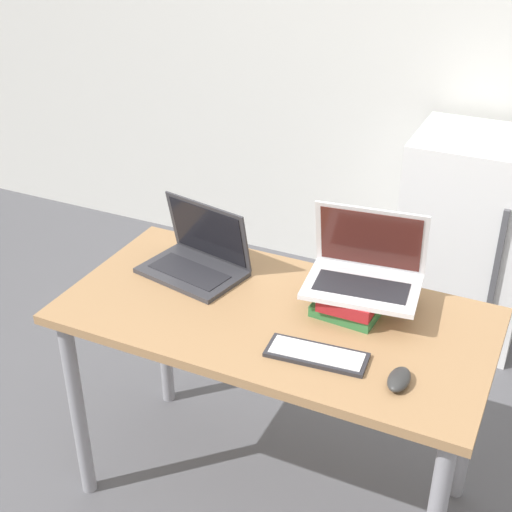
% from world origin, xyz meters
% --- Properties ---
extents(wall_back, '(8.00, 0.05, 2.70)m').
position_xyz_m(wall_back, '(0.00, 1.98, 1.35)').
color(wall_back, silver).
rests_on(wall_back, ground_plane).
extents(desk, '(1.30, 0.66, 0.76)m').
position_xyz_m(desk, '(0.00, 0.33, 0.66)').
color(desk, '#9E754C').
rests_on(desk, ground_plane).
extents(laptop_left, '(0.37, 0.28, 0.23)m').
position_xyz_m(laptop_left, '(-0.33, 0.45, 0.81)').
color(laptop_left, '#333338').
rests_on(laptop_left, desk).
extents(book_stack, '(0.21, 0.26, 0.08)m').
position_xyz_m(book_stack, '(0.21, 0.46, 0.80)').
color(book_stack, '#33753D').
rests_on(book_stack, desk).
extents(laptop_on_books, '(0.36, 0.27, 0.24)m').
position_xyz_m(laptop_on_books, '(0.23, 0.48, 0.88)').
color(laptop_on_books, silver).
rests_on(laptop_on_books, book_stack).
extents(wireless_keyboard, '(0.29, 0.13, 0.01)m').
position_xyz_m(wireless_keyboard, '(0.19, 0.18, 0.77)').
color(wireless_keyboard, '#28282D').
rests_on(wireless_keyboard, desk).
extents(mouse, '(0.06, 0.11, 0.03)m').
position_xyz_m(mouse, '(0.43, 0.16, 0.78)').
color(mouse, '#2D2D2D').
rests_on(mouse, desk).
extents(mini_fridge, '(0.54, 0.52, 0.95)m').
position_xyz_m(mini_fridge, '(0.37, 1.63, 0.48)').
color(mini_fridge, white).
rests_on(mini_fridge, ground_plane).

